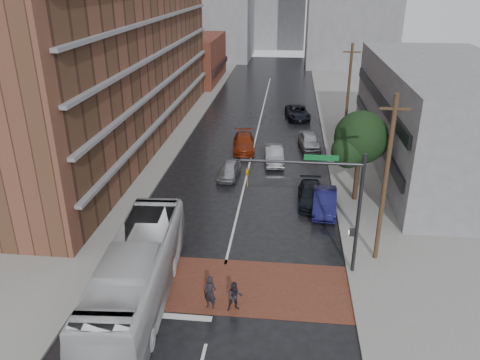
% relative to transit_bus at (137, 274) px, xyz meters
% --- Properties ---
extents(ground, '(160.00, 160.00, 0.00)m').
position_rel_transit_bus_xyz_m(ground, '(3.92, 1.40, -1.73)').
color(ground, black).
rests_on(ground, ground).
extents(crosswalk, '(14.00, 5.00, 0.02)m').
position_rel_transit_bus_xyz_m(crosswalk, '(3.92, 1.90, -1.72)').
color(crosswalk, brown).
rests_on(crosswalk, ground).
extents(sidewalk_west, '(9.00, 90.00, 0.15)m').
position_rel_transit_bus_xyz_m(sidewalk_west, '(-7.58, 26.40, -1.65)').
color(sidewalk_west, gray).
rests_on(sidewalk_west, ground).
extents(sidewalk_east, '(9.00, 90.00, 0.15)m').
position_rel_transit_bus_xyz_m(sidewalk_east, '(15.42, 26.40, -1.65)').
color(sidewalk_east, gray).
rests_on(sidewalk_east, ground).
extents(storefront_west, '(8.00, 16.00, 7.00)m').
position_rel_transit_bus_xyz_m(storefront_west, '(-8.08, 55.40, 1.77)').
color(storefront_west, brown).
rests_on(storefront_west, ground).
extents(building_east, '(11.00, 26.00, 9.00)m').
position_rel_transit_bus_xyz_m(building_east, '(20.42, 21.40, 2.77)').
color(building_east, gray).
rests_on(building_east, ground).
extents(street_tree, '(4.20, 4.10, 6.90)m').
position_rel_transit_bus_xyz_m(street_tree, '(12.44, 13.44, 3.01)').
color(street_tree, '#332319').
rests_on(street_tree, ground).
extents(signal_mast, '(6.50, 0.30, 7.20)m').
position_rel_transit_bus_xyz_m(signal_mast, '(9.77, 3.90, 3.00)').
color(signal_mast, '#2D2D33').
rests_on(signal_mast, ground).
extents(utility_pole_near, '(1.60, 0.26, 10.00)m').
position_rel_transit_bus_xyz_m(utility_pole_near, '(12.72, 5.40, 3.41)').
color(utility_pole_near, '#473321').
rests_on(utility_pole_near, ground).
extents(utility_pole_far, '(1.60, 0.26, 10.00)m').
position_rel_transit_bus_xyz_m(utility_pole_far, '(12.72, 25.40, 3.41)').
color(utility_pole_far, '#473321').
rests_on(utility_pole_far, ground).
extents(transit_bus, '(3.69, 12.56, 3.45)m').
position_rel_transit_bus_xyz_m(transit_bus, '(0.00, 0.00, 0.00)').
color(transit_bus, silver).
rests_on(transit_bus, ground).
extents(pedestrian_a, '(0.78, 0.62, 1.85)m').
position_rel_transit_bus_xyz_m(pedestrian_a, '(3.71, -0.03, -0.80)').
color(pedestrian_a, black).
rests_on(pedestrian_a, ground).
extents(pedestrian_b, '(0.91, 0.79, 1.60)m').
position_rel_transit_bus_xyz_m(pedestrian_b, '(4.96, -0.04, -0.93)').
color(pedestrian_b, black).
rests_on(pedestrian_b, ground).
extents(car_travel_a, '(1.88, 4.01, 1.33)m').
position_rel_transit_bus_xyz_m(car_travel_a, '(2.48, 16.84, -1.06)').
color(car_travel_a, '#ADB0B5').
rests_on(car_travel_a, ground).
extents(car_travel_b, '(2.01, 4.72, 1.51)m').
position_rel_transit_bus_xyz_m(car_travel_b, '(6.09, 20.54, -0.97)').
color(car_travel_b, '#A8ABB0').
rests_on(car_travel_b, ground).
extents(car_travel_c, '(2.54, 5.25, 1.47)m').
position_rel_transit_bus_xyz_m(car_travel_c, '(3.04, 23.66, -0.99)').
color(car_travel_c, maroon).
rests_on(car_travel_c, ground).
extents(suv_travel, '(3.25, 5.72, 1.51)m').
position_rel_transit_bus_xyz_m(suv_travel, '(8.28, 35.27, -0.97)').
color(suv_travel, black).
rests_on(suv_travel, ground).
extents(car_parked_near, '(1.92, 4.73, 1.53)m').
position_rel_transit_bus_xyz_m(car_parked_near, '(10.06, 11.40, -0.96)').
color(car_parked_near, '#141448').
rests_on(car_parked_near, ground).
extents(car_parked_mid, '(1.88, 4.61, 1.34)m').
position_rel_transit_bus_xyz_m(car_parked_mid, '(9.12, 12.63, -1.06)').
color(car_parked_mid, black).
rests_on(car_parked_mid, ground).
extents(car_parked_far, '(2.38, 4.76, 1.56)m').
position_rel_transit_bus_xyz_m(car_parked_far, '(9.35, 24.84, -0.95)').
color(car_parked_far, '#B1B3BA').
rests_on(car_parked_far, ground).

